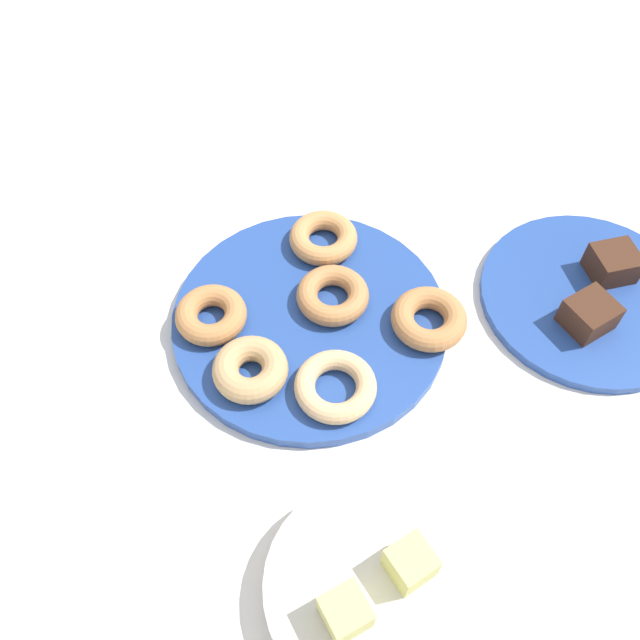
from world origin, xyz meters
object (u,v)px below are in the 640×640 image
at_px(donut_4, 211,315).
at_px(donut_0, 429,319).
at_px(donut_1, 333,295).
at_px(melon_chunk_right, 345,612).
at_px(fruit_bowl, 372,589).
at_px(cake_plate, 589,297).
at_px(donut_5, 323,238).
at_px(donut_2, 250,369).
at_px(brownie_far, 589,314).
at_px(brownie_near, 613,263).
at_px(donut_3, 335,386).
at_px(donut_plate, 310,319).
at_px(melon_chunk_left, 410,563).

bearing_deg(donut_4, donut_0, 155.97).
bearing_deg(donut_1, melon_chunk_right, 68.29).
bearing_deg(donut_4, melon_chunk_right, 91.56).
bearing_deg(donut_0, fruit_bowl, 52.43).
distance_m(donut_4, fruit_bowl, 0.34).
bearing_deg(cake_plate, donut_5, -36.11).
xyz_separation_m(donut_2, donut_5, (-0.14, -0.14, -0.00)).
relative_size(donut_1, donut_2, 1.04).
bearing_deg(melon_chunk_right, fruit_bowl, -156.80).
xyz_separation_m(donut_4, brownie_far, (-0.39, 0.16, 0.00)).
height_order(donut_5, melon_chunk_right, melon_chunk_right).
bearing_deg(brownie_near, donut_1, -14.91).
xyz_separation_m(donut_3, brownie_near, (-0.37, -0.02, 0.00)).
bearing_deg(donut_1, brownie_far, 151.57).
distance_m(brownie_far, melon_chunk_right, 0.42).
xyz_separation_m(brownie_far, melon_chunk_right, (0.38, 0.18, 0.02)).
relative_size(donut_plate, donut_2, 3.90).
bearing_deg(brownie_near, donut_4, -13.82).
xyz_separation_m(donut_5, fruit_bowl, (0.12, 0.39, -0.01)).
bearing_deg(brownie_near, donut_5, -29.78).
bearing_deg(donut_2, cake_plate, 173.31).
bearing_deg(donut_3, donut_5, -109.40).
distance_m(donut_5, brownie_near, 0.35).
distance_m(donut_plate, melon_chunk_left, 0.30).
height_order(donut_5, fruit_bowl, donut_5).
height_order(donut_2, donut_4, donut_2).
distance_m(donut_3, brownie_far, 0.30).
relative_size(donut_4, melon_chunk_left, 2.25).
distance_m(donut_3, cake_plate, 0.33).
height_order(donut_1, melon_chunk_right, melon_chunk_right).
xyz_separation_m(donut_1, brownie_far, (-0.25, 0.14, 0.00)).
bearing_deg(melon_chunk_left, donut_0, -122.00).
distance_m(brownie_near, fruit_bowl, 0.47).
relative_size(donut_1, donut_3, 0.96).
xyz_separation_m(donut_plate, cake_plate, (-0.32, 0.10, -0.00)).
bearing_deg(donut_4, brownie_far, 157.17).
distance_m(donut_0, donut_4, 0.24).
distance_m(donut_1, donut_5, 0.09).
bearing_deg(brownie_near, fruit_bowl, 27.72).
distance_m(donut_plate, cake_plate, 0.33).
distance_m(brownie_near, melon_chunk_left, 0.44).
distance_m(donut_0, donut_3, 0.14).
distance_m(donut_3, donut_5, 0.21).
bearing_deg(donut_3, donut_2, -34.51).
xyz_separation_m(donut_0, melon_chunk_right, (0.21, 0.25, 0.02)).
relative_size(cake_plate, melon_chunk_right, 7.12).
bearing_deg(donut_1, donut_plate, 13.83).
xyz_separation_m(donut_plate, donut_2, (0.09, 0.05, 0.02)).
xyz_separation_m(donut_plate, donut_4, (0.11, -0.03, 0.02)).
xyz_separation_m(donut_2, brownie_near, (-0.45, 0.03, 0.00)).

